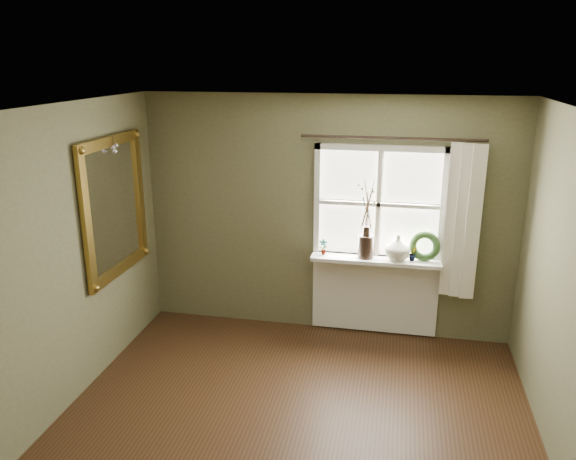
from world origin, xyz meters
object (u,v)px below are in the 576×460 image
(dark_jug, at_px, (366,247))
(wreath, at_px, (424,249))
(gilt_mirror, at_px, (115,207))
(cream_vase, at_px, (398,247))

(dark_jug, bearing_deg, wreath, 3.79)
(wreath, distance_m, gilt_mirror, 3.16)
(dark_jug, bearing_deg, cream_vase, 0.00)
(cream_vase, relative_size, gilt_mirror, 0.20)
(cream_vase, bearing_deg, wreath, 8.32)
(wreath, relative_size, gilt_mirror, 0.23)
(dark_jug, xyz_separation_m, wreath, (0.60, 0.04, -0.00))
(dark_jug, height_order, gilt_mirror, gilt_mirror)
(dark_jug, height_order, cream_vase, cream_vase)
(cream_vase, height_order, gilt_mirror, gilt_mirror)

